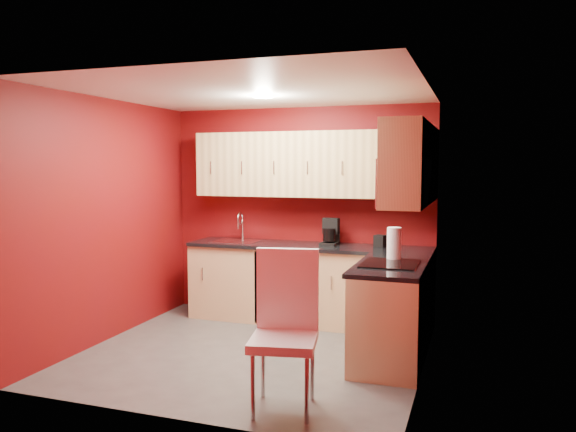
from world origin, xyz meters
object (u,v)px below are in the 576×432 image
Objects in this scene: coffee_maker at (329,232)px; paper_towel at (394,244)px; dining_chair at (284,332)px; napkin_holder at (380,241)px; sink at (237,238)px; microwave at (404,183)px.

paper_towel is at bearing -40.53° from coffee_maker.
paper_towel reaches higher than dining_chair.
paper_towel is at bearing -72.41° from napkin_holder.
paper_towel is at bearing -20.92° from sink.
paper_towel is 0.27× the size of dining_chair.
napkin_holder is at bearing 3.39° from sink.
coffee_maker is at bearing 85.47° from dining_chair.
dining_chair is (-0.31, -2.40, -0.38)m from napkin_holder.
dining_chair is (0.26, -2.33, -0.47)m from coffee_maker.
sink reaches higher than dining_chair.
paper_towel is (-0.12, 0.25, -0.59)m from microwave.
paper_towel is (1.98, -0.76, 0.12)m from sink.
microwave is 1.46× the size of sink.
sink is at bearing 159.08° from paper_towel.
dining_chair reaches higher than napkin_holder.
dining_chair is at bearing -118.12° from microwave.
microwave is at bearing -64.81° from paper_towel.
paper_towel is (0.27, -0.86, 0.09)m from napkin_holder.
coffee_maker is (1.14, 0.03, 0.12)m from sink.
coffee_maker is at bearing 136.96° from paper_towel.
microwave is 1.36m from napkin_holder.
coffee_maker is 1.15m from paper_towel.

